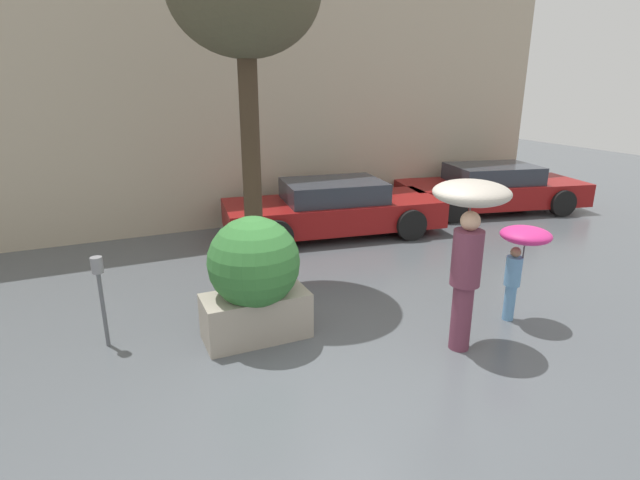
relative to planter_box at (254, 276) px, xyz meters
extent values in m
plane|color=#51565B|center=(0.50, -1.14, -0.86)|extent=(40.00, 40.00, 0.00)
cube|color=#B7A88E|center=(0.50, 5.36, 2.14)|extent=(18.00, 0.30, 6.00)
cube|color=#9E9384|center=(0.00, 0.00, -0.55)|extent=(1.35, 0.64, 0.61)
sphere|color=#337033|center=(0.00, 0.00, 0.19)|extent=(1.16, 1.16, 1.16)
cylinder|color=brown|center=(2.23, -1.30, -0.43)|extent=(0.25, 0.25, 0.86)
cylinder|color=brown|center=(2.23, -1.30, 0.34)|extent=(0.36, 0.36, 0.68)
sphere|color=tan|center=(2.23, -1.30, 0.80)|extent=(0.23, 0.23, 0.23)
cylinder|color=#4C4C51|center=(2.32, -1.17, 0.74)|extent=(0.02, 0.02, 0.72)
ellipsoid|color=beige|center=(2.32, -1.17, 1.09)|extent=(0.91, 0.91, 0.29)
cylinder|color=#669ED1|center=(3.36, -0.96, -0.60)|extent=(0.15, 0.15, 0.52)
cylinder|color=#669ED1|center=(3.36, -0.96, -0.13)|extent=(0.22, 0.22, 0.41)
sphere|color=#997056|center=(3.36, -0.96, 0.14)|extent=(0.14, 0.14, 0.14)
cylinder|color=#4C4C51|center=(3.43, -1.03, 0.14)|extent=(0.02, 0.02, 0.51)
ellipsoid|color=#E02D84|center=(3.43, -1.03, 0.39)|extent=(0.66, 0.66, 0.21)
cube|color=maroon|center=(2.91, 3.76, -0.39)|extent=(4.80, 2.38, 0.56)
cube|color=#2D333D|center=(2.91, 3.76, 0.10)|extent=(2.26, 1.77, 0.42)
cylinder|color=black|center=(1.37, 3.08, -0.53)|extent=(0.67, 0.31, 0.65)
cylinder|color=black|center=(1.62, 4.82, -0.53)|extent=(0.67, 0.31, 0.65)
cylinder|color=black|center=(4.20, 2.69, -0.53)|extent=(0.67, 0.31, 0.65)
cylinder|color=black|center=(4.44, 4.43, -0.53)|extent=(0.67, 0.31, 0.65)
cube|color=maroon|center=(7.46, 3.94, -0.39)|extent=(4.91, 2.72, 0.56)
cube|color=#2D333D|center=(7.46, 3.94, 0.10)|extent=(2.36, 1.91, 0.42)
cylinder|color=black|center=(5.86, 3.39, -0.53)|extent=(0.68, 0.35, 0.65)
cylinder|color=black|center=(6.24, 5.10, -0.53)|extent=(0.68, 0.35, 0.65)
cylinder|color=black|center=(8.67, 2.77, -0.53)|extent=(0.68, 0.35, 0.65)
cylinder|color=black|center=(9.05, 4.48, -0.53)|extent=(0.68, 0.35, 0.65)
cylinder|color=#423323|center=(0.51, 1.65, 1.05)|extent=(0.28, 0.28, 3.80)
cylinder|color=#595B60|center=(-1.78, 0.56, -0.36)|extent=(0.05, 0.05, 0.99)
cylinder|color=gray|center=(-1.78, 0.56, 0.23)|extent=(0.14, 0.14, 0.20)
camera|label=1|loc=(-1.64, -5.64, 2.35)|focal=28.00mm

